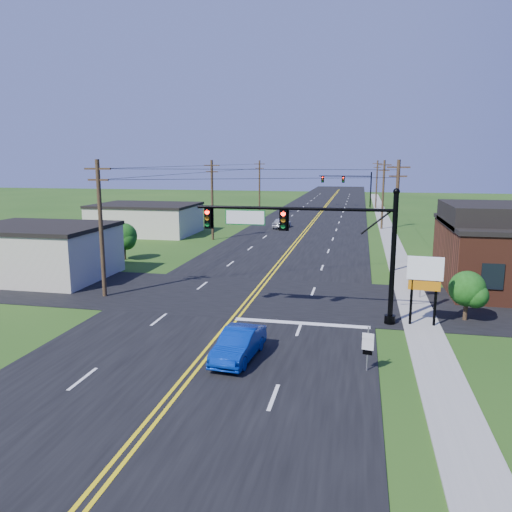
% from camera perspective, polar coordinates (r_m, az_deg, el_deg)
% --- Properties ---
extents(ground, '(260.00, 260.00, 0.00)m').
position_cam_1_polar(ground, '(22.45, -7.44, -12.61)').
color(ground, '#1D4212').
rests_on(ground, ground).
extents(road_main, '(16.00, 220.00, 0.04)m').
position_cam_1_polar(road_main, '(70.31, 6.06, 3.50)').
color(road_main, black).
rests_on(road_main, ground).
extents(road_cross, '(70.00, 10.00, 0.04)m').
position_cam_1_polar(road_cross, '(33.37, -0.65, -4.60)').
color(road_cross, black).
rests_on(road_cross, ground).
extents(sidewalk, '(2.00, 160.00, 0.08)m').
position_cam_1_polar(sidewalk, '(60.16, 15.08, 1.98)').
color(sidewalk, gray).
rests_on(sidewalk, ground).
extents(signal_mast_main, '(11.30, 0.60, 7.48)m').
position_cam_1_polar(signal_mast_main, '(27.84, 6.29, 2.19)').
color(signal_mast_main, black).
rests_on(signal_mast_main, ground).
extents(signal_mast_far, '(10.98, 0.60, 7.48)m').
position_cam_1_polar(signal_mast_far, '(99.53, 10.47, 8.13)').
color(signal_mast_far, black).
rests_on(signal_mast_far, ground).
extents(cream_bldg_near, '(10.20, 8.20, 4.10)m').
position_cam_1_polar(cream_bldg_near, '(41.67, -23.48, 0.47)').
color(cream_bldg_near, beige).
rests_on(cream_bldg_near, ground).
extents(cream_bldg_far, '(12.20, 9.20, 3.70)m').
position_cam_1_polar(cream_bldg_far, '(63.39, -12.46, 4.19)').
color(cream_bldg_far, beige).
rests_on(cream_bldg_far, ground).
extents(utility_pole_left_a, '(1.80, 0.28, 9.00)m').
position_cam_1_polar(utility_pole_left_a, '(33.96, -17.31, 3.27)').
color(utility_pole_left_a, '#352318').
rests_on(utility_pole_left_a, ground).
extents(utility_pole_left_b, '(1.80, 0.28, 9.00)m').
position_cam_1_polar(utility_pole_left_b, '(56.99, -5.03, 6.58)').
color(utility_pole_left_b, '#352318').
rests_on(utility_pole_left_b, ground).
extents(utility_pole_left_c, '(1.80, 0.28, 9.00)m').
position_cam_1_polar(utility_pole_left_c, '(83.16, 0.40, 7.94)').
color(utility_pole_left_c, '#352318').
rests_on(utility_pole_left_c, ground).
extents(utility_pole_right_a, '(1.80, 0.28, 9.00)m').
position_cam_1_polar(utility_pole_right_a, '(41.71, 15.72, 4.67)').
color(utility_pole_right_a, '#352318').
rests_on(utility_pole_right_a, ground).
extents(utility_pole_right_b, '(1.80, 0.28, 9.00)m').
position_cam_1_polar(utility_pole_right_b, '(67.59, 14.32, 6.94)').
color(utility_pole_right_b, '#352318').
rests_on(utility_pole_right_b, ground).
extents(utility_pole_right_c, '(1.80, 0.28, 9.00)m').
position_cam_1_polar(utility_pole_right_c, '(97.53, 13.62, 8.06)').
color(utility_pole_right_c, '#352318').
rests_on(utility_pole_right_c, ground).
extents(tree_right_back, '(3.00, 3.00, 4.10)m').
position_cam_1_polar(tree_right_back, '(46.72, 22.88, 2.22)').
color(tree_right_back, '#352318').
rests_on(tree_right_back, ground).
extents(shrub_corner, '(2.00, 2.00, 2.86)m').
position_cam_1_polar(shrub_corner, '(30.35, 22.99, -3.48)').
color(shrub_corner, '#352318').
rests_on(shrub_corner, ground).
extents(tree_left, '(2.40, 2.40, 3.37)m').
position_cam_1_polar(tree_left, '(46.89, -14.88, 2.20)').
color(tree_left, '#352318').
rests_on(tree_left, ground).
extents(blue_car, '(1.85, 4.32, 1.38)m').
position_cam_1_polar(blue_car, '(22.96, -2.00, -10.12)').
color(blue_car, '#072C99').
rests_on(blue_car, ground).
extents(distant_car, '(2.33, 4.35, 1.41)m').
position_cam_1_polar(distant_car, '(67.09, 2.95, 3.79)').
color(distant_car, silver).
rests_on(distant_car, ground).
extents(route_sign, '(0.49, 0.12, 1.99)m').
position_cam_1_polar(route_sign, '(22.06, 12.66, -9.97)').
color(route_sign, slate).
rests_on(route_sign, ground).
extents(stop_sign, '(0.81, 0.22, 2.31)m').
position_cam_1_polar(stop_sign, '(34.19, 18.36, -1.95)').
color(stop_sign, slate).
rests_on(stop_sign, ground).
extents(pylon_sign, '(1.89, 0.41, 3.85)m').
position_cam_1_polar(pylon_sign, '(28.30, 18.73, -2.17)').
color(pylon_sign, black).
rests_on(pylon_sign, ground).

